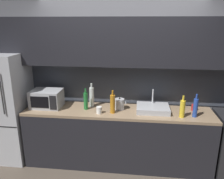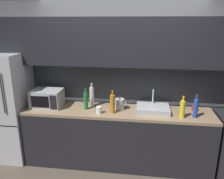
{
  "view_description": "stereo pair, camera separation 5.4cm",
  "coord_description": "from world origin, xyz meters",
  "px_view_note": "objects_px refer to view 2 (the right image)",
  "views": [
    {
      "loc": [
        0.28,
        -2.26,
        2.19
      ],
      "look_at": [
        -0.09,
        0.9,
        1.22
      ],
      "focal_mm": 36.23,
      "sensor_mm": 36.0,
      "label": 1
    },
    {
      "loc": [
        0.33,
        -2.25,
        2.19
      ],
      "look_at": [
        -0.09,
        0.9,
        1.22
      ],
      "focal_mm": 36.23,
      "sensor_mm": 36.0,
      "label": 2
    }
  ],
  "objects_px": {
    "wine_bottle_green": "(86,101)",
    "wine_bottle_clear": "(92,97)",
    "wine_bottle_amber": "(112,104)",
    "mug_white": "(99,110)",
    "microwave": "(47,98)",
    "wine_bottle_yellow": "(182,109)",
    "mug_red": "(194,108)",
    "kettle": "(120,104)",
    "wine_bottle_blue": "(196,108)",
    "refrigerator": "(7,107)"
  },
  "relations": [
    {
      "from": "kettle",
      "to": "mug_red",
      "type": "height_order",
      "value": "kettle"
    },
    {
      "from": "wine_bottle_amber",
      "to": "wine_bottle_clear",
      "type": "xyz_separation_m",
      "value": [
        -0.36,
        0.23,
        0.02
      ]
    },
    {
      "from": "wine_bottle_green",
      "to": "wine_bottle_clear",
      "type": "xyz_separation_m",
      "value": [
        0.06,
        0.14,
        0.02
      ]
    },
    {
      "from": "mug_white",
      "to": "mug_red",
      "type": "bearing_deg",
      "value": 11.13
    },
    {
      "from": "wine_bottle_green",
      "to": "wine_bottle_clear",
      "type": "height_order",
      "value": "wine_bottle_clear"
    },
    {
      "from": "refrigerator",
      "to": "wine_bottle_clear",
      "type": "distance_m",
      "value": 1.39
    },
    {
      "from": "wine_bottle_yellow",
      "to": "wine_bottle_clear",
      "type": "xyz_separation_m",
      "value": [
        -1.33,
        0.28,
        0.03
      ]
    },
    {
      "from": "kettle",
      "to": "mug_white",
      "type": "distance_m",
      "value": 0.34
    },
    {
      "from": "microwave",
      "to": "wine_bottle_yellow",
      "type": "relative_size",
      "value": 1.46
    },
    {
      "from": "microwave",
      "to": "refrigerator",
      "type": "bearing_deg",
      "value": -178.45
    },
    {
      "from": "wine_bottle_yellow",
      "to": "mug_red",
      "type": "height_order",
      "value": "wine_bottle_yellow"
    },
    {
      "from": "refrigerator",
      "to": "wine_bottle_blue",
      "type": "xyz_separation_m",
      "value": [
        2.89,
        -0.12,
        0.17
      ]
    },
    {
      "from": "microwave",
      "to": "wine_bottle_green",
      "type": "relative_size",
      "value": 1.39
    },
    {
      "from": "wine_bottle_amber",
      "to": "wine_bottle_blue",
      "type": "distance_m",
      "value": 1.16
    },
    {
      "from": "microwave",
      "to": "wine_bottle_amber",
      "type": "height_order",
      "value": "wine_bottle_amber"
    },
    {
      "from": "kettle",
      "to": "wine_bottle_clear",
      "type": "bearing_deg",
      "value": 169.93
    },
    {
      "from": "mug_red",
      "to": "wine_bottle_yellow",
      "type": "bearing_deg",
      "value": -129.05
    },
    {
      "from": "wine_bottle_green",
      "to": "mug_white",
      "type": "relative_size",
      "value": 3.27
    },
    {
      "from": "microwave",
      "to": "wine_bottle_clear",
      "type": "height_order",
      "value": "wine_bottle_clear"
    },
    {
      "from": "wine_bottle_yellow",
      "to": "wine_bottle_blue",
      "type": "xyz_separation_m",
      "value": [
        0.18,
        0.03,
        0.01
      ]
    },
    {
      "from": "wine_bottle_green",
      "to": "wine_bottle_blue",
      "type": "distance_m",
      "value": 1.58
    },
    {
      "from": "kettle",
      "to": "wine_bottle_amber",
      "type": "distance_m",
      "value": 0.19
    },
    {
      "from": "kettle",
      "to": "wine_bottle_clear",
      "type": "distance_m",
      "value": 0.46
    },
    {
      "from": "refrigerator",
      "to": "wine_bottle_blue",
      "type": "bearing_deg",
      "value": -2.3
    },
    {
      "from": "wine_bottle_amber",
      "to": "wine_bottle_clear",
      "type": "height_order",
      "value": "wine_bottle_clear"
    },
    {
      "from": "wine_bottle_amber",
      "to": "mug_red",
      "type": "distance_m",
      "value": 1.23
    },
    {
      "from": "kettle",
      "to": "wine_bottle_yellow",
      "type": "height_order",
      "value": "wine_bottle_yellow"
    },
    {
      "from": "microwave",
      "to": "wine_bottle_clear",
      "type": "distance_m",
      "value": 0.7
    },
    {
      "from": "wine_bottle_amber",
      "to": "mug_red",
      "type": "height_order",
      "value": "wine_bottle_amber"
    },
    {
      "from": "wine_bottle_yellow",
      "to": "wine_bottle_clear",
      "type": "relative_size",
      "value": 0.84
    },
    {
      "from": "microwave",
      "to": "wine_bottle_yellow",
      "type": "distance_m",
      "value": 2.03
    },
    {
      "from": "kettle",
      "to": "wine_bottle_amber",
      "type": "relative_size",
      "value": 0.55
    },
    {
      "from": "kettle",
      "to": "mug_white",
      "type": "bearing_deg",
      "value": -145.48
    },
    {
      "from": "microwave",
      "to": "mug_red",
      "type": "height_order",
      "value": "microwave"
    },
    {
      "from": "microwave",
      "to": "kettle",
      "type": "height_order",
      "value": "microwave"
    },
    {
      "from": "microwave",
      "to": "wine_bottle_green",
      "type": "height_order",
      "value": "wine_bottle_green"
    },
    {
      "from": "wine_bottle_amber",
      "to": "mug_white",
      "type": "distance_m",
      "value": 0.22
    },
    {
      "from": "wine_bottle_green",
      "to": "mug_white",
      "type": "distance_m",
      "value": 0.28
    },
    {
      "from": "wine_bottle_yellow",
      "to": "wine_bottle_green",
      "type": "height_order",
      "value": "wine_bottle_green"
    },
    {
      "from": "wine_bottle_amber",
      "to": "wine_bottle_blue",
      "type": "xyz_separation_m",
      "value": [
        1.16,
        -0.01,
        -0.0
      ]
    },
    {
      "from": "wine_bottle_green",
      "to": "wine_bottle_amber",
      "type": "xyz_separation_m",
      "value": [
        0.42,
        -0.1,
        0.01
      ]
    },
    {
      "from": "refrigerator",
      "to": "wine_bottle_green",
      "type": "xyz_separation_m",
      "value": [
        1.31,
        -0.01,
        0.17
      ]
    },
    {
      "from": "wine_bottle_yellow",
      "to": "kettle",
      "type": "bearing_deg",
      "value": 167.58
    },
    {
      "from": "kettle",
      "to": "wine_bottle_yellow",
      "type": "distance_m",
      "value": 0.91
    },
    {
      "from": "wine_bottle_green",
      "to": "wine_bottle_clear",
      "type": "bearing_deg",
      "value": 64.7
    },
    {
      "from": "wine_bottle_blue",
      "to": "wine_bottle_clear",
      "type": "xyz_separation_m",
      "value": [
        -1.52,
        0.24,
        0.02
      ]
    },
    {
      "from": "wine_bottle_green",
      "to": "wine_bottle_amber",
      "type": "distance_m",
      "value": 0.43
    },
    {
      "from": "microwave",
      "to": "wine_bottle_green",
      "type": "bearing_deg",
      "value": -2.8
    },
    {
      "from": "refrigerator",
      "to": "kettle",
      "type": "distance_m",
      "value": 1.82
    },
    {
      "from": "microwave",
      "to": "wine_bottle_blue",
      "type": "relative_size",
      "value": 1.37
    }
  ]
}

